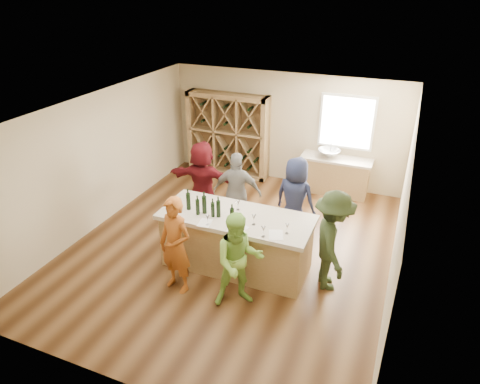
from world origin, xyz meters
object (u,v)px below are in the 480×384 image
at_px(wine_bottle_f, 232,216).
at_px(wine_bottle_d, 213,210).
at_px(person_near_right, 239,261).
at_px(wine_bottle_a, 188,201).
at_px(wine_bottle_c, 204,205).
at_px(person_server, 332,241).
at_px(person_far_right, 295,199).
at_px(wine_bottle_b, 198,207).
at_px(wine_bottle_e, 218,209).
at_px(person_far_mid, 237,193).
at_px(wine_rack, 228,135).
at_px(person_far_left, 203,181).
at_px(sink, 329,153).
at_px(tasting_counter_base, 236,243).
at_px(person_near_left, 176,245).

bearing_deg(wine_bottle_f, wine_bottle_d, 164.69).
bearing_deg(person_near_right, wine_bottle_a, 118.14).
bearing_deg(wine_bottle_c, person_server, 5.66).
bearing_deg(person_far_right, wine_bottle_c, 62.43).
relative_size(wine_bottle_b, wine_bottle_e, 0.93).
bearing_deg(person_far_mid, person_near_right, 103.43).
height_order(wine_rack, wine_bottle_c, wine_rack).
bearing_deg(wine_bottle_e, wine_bottle_f, -24.26).
xyz_separation_m(wine_bottle_e, person_far_right, (0.96, 1.54, -0.36)).
bearing_deg(wine_rack, wine_bottle_a, -76.38).
height_order(wine_bottle_b, wine_bottle_d, wine_bottle_b).
relative_size(wine_bottle_a, person_near_right, 0.19).
height_order(person_server, person_far_left, person_server).
height_order(sink, tasting_counter_base, sink).
height_order(wine_bottle_d, person_near_right, person_near_right).
relative_size(wine_bottle_e, person_server, 0.17).
relative_size(wine_bottle_d, person_near_right, 0.16).
height_order(person_near_left, person_far_mid, person_near_left).
relative_size(tasting_counter_base, wine_bottle_a, 8.16).
distance_m(wine_bottle_d, person_near_right, 1.13).
height_order(sink, wine_bottle_e, wine_bottle_e).
bearing_deg(wine_rack, wine_bottle_e, -68.51).
bearing_deg(person_far_left, wine_bottle_f, 123.85).
height_order(wine_bottle_d, wine_bottle_e, wine_bottle_e).
distance_m(wine_rack, person_far_left, 2.45).
xyz_separation_m(person_far_mid, person_far_right, (1.18, 0.16, 0.01)).
bearing_deg(wine_bottle_f, wine_bottle_e, 155.74).
distance_m(tasting_counter_base, wine_bottle_b, 0.99).
bearing_deg(wine_bottle_a, wine_bottle_e, -3.84).
xyz_separation_m(wine_bottle_c, person_near_right, (0.97, -0.77, -0.42)).
distance_m(person_server, person_far_left, 3.33).
bearing_deg(wine_bottle_c, person_far_right, 50.53).
xyz_separation_m(wine_bottle_d, person_far_left, (-1.01, 1.60, -0.32)).
distance_m(wine_bottle_a, wine_bottle_d, 0.52).
height_order(wine_bottle_b, person_server, person_server).
bearing_deg(wine_bottle_d, person_server, 7.72).
xyz_separation_m(wine_bottle_b, wine_bottle_c, (0.09, 0.08, 0.02)).
height_order(tasting_counter_base, wine_bottle_e, wine_bottle_e).
relative_size(sink, wine_bottle_e, 1.76).
relative_size(person_near_right, person_far_right, 0.95).
relative_size(wine_rack, person_near_left, 1.27).
bearing_deg(sink, wine_bottle_d, -107.39).
relative_size(person_near_right, wine_bottle_f, 5.51).
xyz_separation_m(person_server, person_far_right, (-1.00, 1.29, -0.03)).
height_order(wine_bottle_c, person_near_left, person_near_left).
relative_size(wine_rack, wine_bottle_b, 7.72).
relative_size(wine_rack, wine_bottle_a, 6.91).
bearing_deg(person_far_right, person_far_mid, 19.45).
xyz_separation_m(wine_bottle_b, person_far_left, (-0.73, 1.63, -0.33)).
bearing_deg(wine_bottle_c, person_far_left, 117.94).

